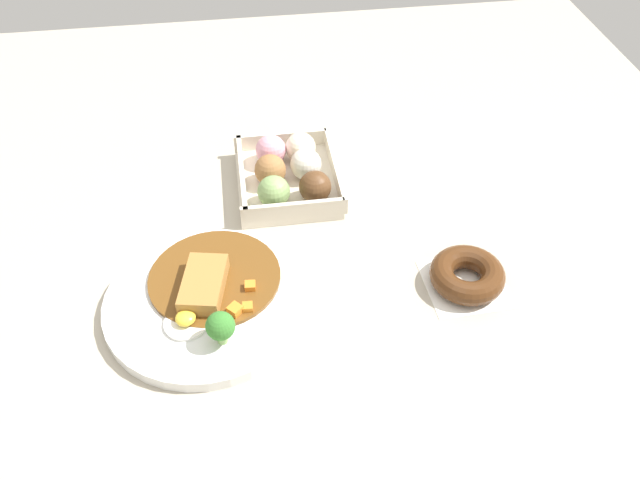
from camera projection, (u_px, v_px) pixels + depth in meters
ground_plane at (296, 239)px, 1.04m from camera, size 1.60×1.60×0.00m
curry_plate at (207, 299)px, 0.93m from camera, size 0.29×0.29×0.07m
donut_box at (289, 172)px, 1.12m from camera, size 0.20×0.17×0.07m
chocolate_ring_donut at (467, 275)px, 0.96m from camera, size 0.12×0.12×0.04m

